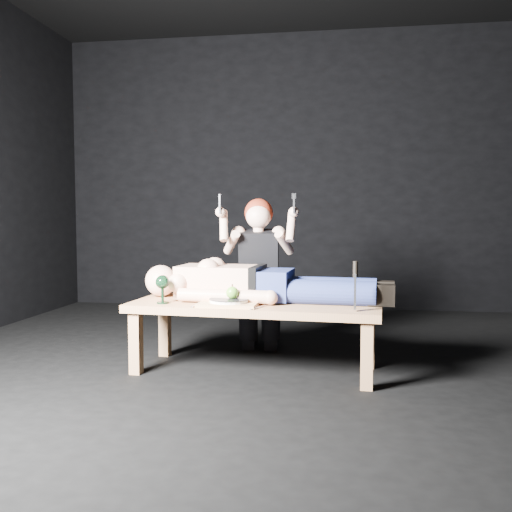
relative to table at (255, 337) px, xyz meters
name	(u,v)px	position (x,y,z in m)	size (l,w,h in m)	color
ground	(254,366)	(-0.02, 0.11, -0.23)	(5.00, 5.00, 0.00)	black
back_wall	(289,172)	(-0.02, 2.61, 1.27)	(5.00, 5.00, 0.00)	black
table	(255,337)	(0.00, 0.00, 0.00)	(1.61, 0.60, 0.45)	#A26D47
lying_man	(266,280)	(0.06, 0.11, 0.36)	(1.70, 0.52, 0.28)	beige
kneeling_woman	(260,273)	(-0.05, 0.55, 0.36)	(0.62, 0.70, 1.17)	black
serving_tray	(229,304)	(-0.14, -0.14, 0.24)	(0.37, 0.26, 0.02)	tan
plate	(229,301)	(-0.14, -0.14, 0.26)	(0.24, 0.24, 0.02)	white
apple	(232,293)	(-0.12, -0.13, 0.31)	(0.08, 0.08, 0.08)	#548F2A
goblet	(163,289)	(-0.58, -0.12, 0.32)	(0.09, 0.09, 0.18)	black
fork_flat	(197,305)	(-0.34, -0.17, 0.23)	(0.02, 0.17, 0.01)	#B2B2B7
knife_flat	(258,308)	(0.05, -0.21, 0.23)	(0.02, 0.17, 0.01)	#B2B2B7
spoon_flat	(249,304)	(-0.03, -0.08, 0.23)	(0.02, 0.17, 0.01)	#B2B2B7
carving_knife	(355,286)	(0.63, -0.24, 0.37)	(0.04, 0.04, 0.30)	#B2B2B7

